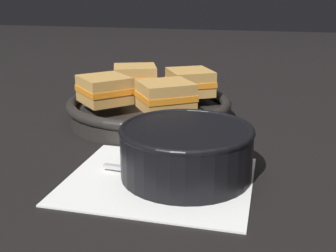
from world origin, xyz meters
TOP-DOWN VIEW (x-y plane):
  - ground_plane at (0.00, 0.00)m, footprint 4.00×4.00m
  - napkin at (0.01, -0.07)m, footprint 0.23×0.20m
  - soup_bowl at (0.04, -0.05)m, footprint 0.17×0.17m
  - spoon at (0.06, -0.07)m, footprint 0.18×0.03m
  - skillet at (-0.08, 0.18)m, footprint 0.34×0.36m
  - sandwich_near_left at (-0.01, 0.22)m, footprint 0.11×0.11m
  - sandwich_near_right at (-0.12, 0.24)m, footprint 0.11×0.10m
  - sandwich_far_left at (-0.14, 0.13)m, footprint 0.11×0.11m
  - sandwich_far_right at (-0.03, 0.11)m, footprint 0.11×0.11m

SIDE VIEW (x-z plane):
  - ground_plane at x=0.00m, z-range 0.00..0.00m
  - napkin at x=0.01m, z-range 0.00..0.00m
  - spoon at x=0.06m, z-range 0.00..0.01m
  - skillet at x=-0.08m, z-range 0.00..0.04m
  - soup_bowl at x=0.04m, z-range 0.00..0.07m
  - sandwich_near_left at x=-0.01m, z-range 0.04..0.09m
  - sandwich_near_right at x=-0.12m, z-range 0.04..0.09m
  - sandwich_far_left at x=-0.14m, z-range 0.04..0.09m
  - sandwich_far_right at x=-0.03m, z-range 0.04..0.09m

